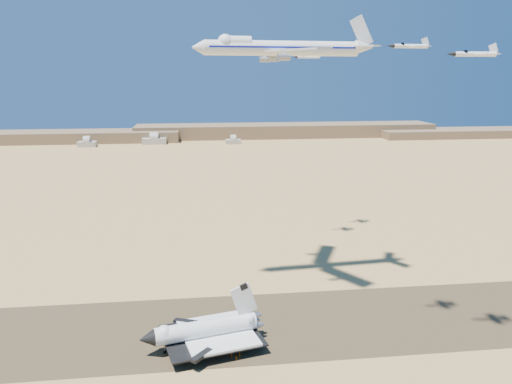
{
  "coord_description": "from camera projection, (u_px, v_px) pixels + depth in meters",
  "views": [
    {
      "loc": [
        -8.55,
        -159.03,
        86.11
      ],
      "look_at": [
        11.97,
        8.0,
        46.48
      ],
      "focal_mm": 35.0,
      "sensor_mm": 36.0,
      "label": 1
    }
  ],
  "objects": [
    {
      "name": "crew_b",
      "position": [
        236.0,
        358.0,
        153.99
      ],
      "size": [
        0.79,
        0.89,
        1.58
      ],
      "primitive_type": "imported",
      "rotation": [
        0.0,
        0.0,
        2.15
      ],
      "color": "#BF630B",
      "rests_on": "runway"
    },
    {
      "name": "ridgeline",
      "position": [
        249.0,
        133.0,
        689.83
      ],
      "size": [
        960.0,
        90.0,
        18.0
      ],
      "color": "olive",
      "rests_on": "ground"
    },
    {
      "name": "hangars",
      "position": [
        151.0,
        141.0,
        627.91
      ],
      "size": [
        200.5,
        29.5,
        30.0
      ],
      "color": "#B0AC9B",
      "rests_on": "ground"
    },
    {
      "name": "ground",
      "position": [
        225.0,
        327.0,
        174.4
      ],
      "size": [
        1200.0,
        1200.0,
        0.0
      ],
      "primitive_type": "plane",
      "color": "tan",
      "rests_on": "ground"
    },
    {
      "name": "crew_a",
      "position": [
        232.0,
        355.0,
        155.49
      ],
      "size": [
        0.44,
        0.67,
        1.85
      ],
      "primitive_type": "imported",
      "rotation": [
        0.0,
        0.0,
        1.57
      ],
      "color": "#BF630B",
      "rests_on": "runway"
    },
    {
      "name": "chase_jet_a",
      "position": [
        410.0,
        46.0,
        150.16
      ],
      "size": [
        13.83,
        7.52,
        3.44
      ],
      "rotation": [
        0.0,
        0.0,
        0.09
      ],
      "color": "white"
    },
    {
      "name": "chase_jet_b",
      "position": [
        474.0,
        54.0,
        140.26
      ],
      "size": [
        15.15,
        8.06,
        3.77
      ],
      "rotation": [
        0.0,
        0.0,
        -0.03
      ],
      "color": "white"
    },
    {
      "name": "carrier_747",
      "position": [
        277.0,
        48.0,
        189.5
      ],
      "size": [
        71.28,
        55.08,
        17.75
      ],
      "rotation": [
        0.0,
        0.0,
        0.08
      ],
      "color": "white"
    },
    {
      "name": "runway",
      "position": [
        225.0,
        327.0,
        174.39
      ],
      "size": [
        600.0,
        50.0,
        0.06
      ],
      "primitive_type": "cube",
      "color": "#4A3C25",
      "rests_on": "ground"
    },
    {
      "name": "crew_c",
      "position": [
        240.0,
        355.0,
        155.33
      ],
      "size": [
        1.07,
        1.21,
        1.86
      ],
      "primitive_type": "imported",
      "rotation": [
        0.0,
        0.0,
        2.16
      ],
      "color": "#BF630B",
      "rests_on": "runway"
    },
    {
      "name": "chase_jet_d",
      "position": [
        327.0,
        52.0,
        257.99
      ],
      "size": [
        14.04,
        7.73,
        3.5
      ],
      "rotation": [
        0.0,
        0.0,
        0.12
      ],
      "color": "white"
    },
    {
      "name": "shuttle",
      "position": [
        205.0,
        331.0,
        161.28
      ],
      "size": [
        40.58,
        30.83,
        19.93
      ],
      "rotation": [
        0.0,
        0.0,
        0.23
      ],
      "color": "silver",
      "rests_on": "runway"
    },
    {
      "name": "chase_jet_c",
      "position": [
        308.0,
        57.0,
        244.04
      ],
      "size": [
        14.11,
        7.51,
        3.51
      ],
      "rotation": [
        0.0,
        0.0,
        0.03
      ],
      "color": "white"
    }
  ]
}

